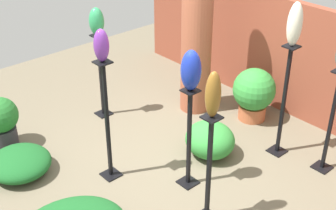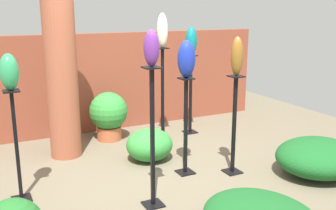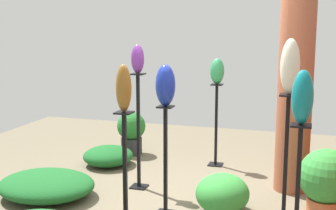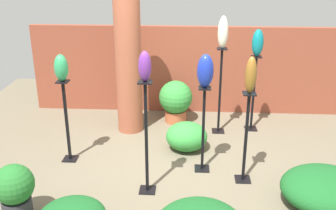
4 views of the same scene
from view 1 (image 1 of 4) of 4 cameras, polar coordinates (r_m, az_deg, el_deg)
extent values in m
plane|color=#6B604C|center=(5.50, 0.01, -8.30)|extent=(8.00, 8.00, 0.00)
cube|color=brown|center=(6.58, 14.73, 5.49)|extent=(5.60, 0.12, 1.59)
cylinder|color=#9E5138|center=(6.27, 3.55, 9.45)|extent=(0.41, 0.41, 2.44)
cube|color=black|center=(6.00, 13.13, -5.47)|extent=(0.20, 0.20, 0.01)
cube|color=black|center=(5.63, 13.93, 0.36)|extent=(0.04, 0.04, 1.41)
cube|color=black|center=(5.34, 14.83, 6.92)|extent=(0.16, 0.16, 0.02)
cube|color=black|center=(4.56, 5.01, -7.94)|extent=(0.04, 0.04, 1.21)
cube|color=black|center=(4.23, 5.36, -1.51)|extent=(0.16, 0.16, 0.02)
cube|color=black|center=(5.50, -6.95, -8.40)|extent=(0.20, 0.20, 0.01)
cube|color=black|center=(5.10, -7.43, -2.09)|extent=(0.04, 0.04, 1.44)
cube|color=black|center=(4.77, -7.98, 5.20)|extent=(0.16, 0.16, 0.02)
cube|color=black|center=(5.86, 18.24, -7.20)|extent=(0.20, 0.20, 0.01)
cube|color=black|center=(5.53, 19.25, -2.00)|extent=(0.04, 0.04, 1.26)
cube|color=black|center=(5.36, 2.45, -9.38)|extent=(0.20, 0.20, 0.01)
cube|color=black|center=(5.01, 2.59, -4.16)|extent=(0.04, 0.04, 1.19)
cube|color=black|center=(4.71, 2.75, 1.77)|extent=(0.16, 0.16, 0.02)
cube|color=black|center=(6.67, -7.83, -1.02)|extent=(0.20, 0.20, 0.01)
cube|color=black|center=(6.39, -8.19, 3.49)|extent=(0.04, 0.04, 1.19)
cube|color=black|center=(6.16, -8.57, 8.38)|extent=(0.16, 0.16, 0.02)
ellipsoid|color=beige|center=(5.25, 15.19, 9.48)|extent=(0.16, 0.17, 0.50)
ellipsoid|color=brown|center=(4.11, 5.51, 1.26)|extent=(0.14, 0.15, 0.45)
ellipsoid|color=#6B2D8C|center=(4.69, -8.13, 7.21)|extent=(0.15, 0.16, 0.35)
ellipsoid|color=#192D9E|center=(4.61, 2.81, 4.23)|extent=(0.21, 0.21, 0.43)
ellipsoid|color=#2D9356|center=(6.10, -8.71, 10.04)|extent=(0.18, 0.20, 0.36)
cylinder|color=#2D2D33|center=(6.23, -19.31, -3.68)|extent=(0.33, 0.33, 0.26)
sphere|color=#236B28|center=(6.07, -19.80, -1.16)|extent=(0.44, 0.44, 0.44)
cylinder|color=#B25B38|center=(6.57, 10.19, -0.80)|extent=(0.37, 0.37, 0.20)
sphere|color=#338C38|center=(6.40, 10.46, 1.88)|extent=(0.58, 0.58, 0.58)
ellipsoid|color=#195923|center=(5.69, -17.63, -6.75)|extent=(0.74, 0.72, 0.28)
ellipsoid|color=#338C38|center=(5.70, 5.14, -4.24)|extent=(0.62, 0.58, 0.43)
camera|label=2|loc=(5.44, -50.28, 3.78)|focal=42.00mm
camera|label=3|loc=(4.84, 63.59, -3.70)|focal=50.00mm
camera|label=4|loc=(3.68, -69.53, 0.60)|focal=42.00mm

